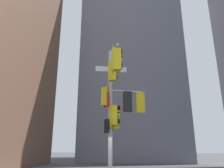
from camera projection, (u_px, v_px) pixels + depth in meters
name	position (u px, v px, depth m)	size (l,w,h in m)	color
building_mid_block	(134.00, 62.00, 37.82)	(15.13, 15.13, 32.75)	slate
signal_pole_assembly	(116.00, 101.00, 11.08)	(2.51, 3.62, 7.32)	#B2B2B5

